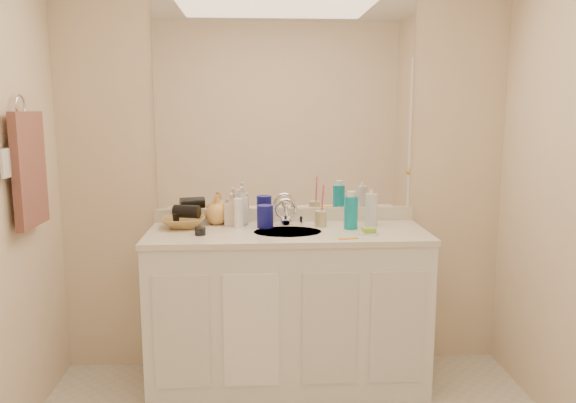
# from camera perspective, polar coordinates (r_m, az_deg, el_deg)

# --- Properties ---
(wall_back) EXTENTS (2.60, 0.02, 2.40)m
(wall_back) POSITION_cam_1_polar(r_m,az_deg,el_deg) (3.28, -0.33, 3.52)
(wall_back) COLOR beige
(wall_back) RESTS_ON floor
(wall_front) EXTENTS (2.60, 0.02, 2.40)m
(wall_front) POSITION_cam_1_polar(r_m,az_deg,el_deg) (0.76, 10.43, -17.27)
(wall_front) COLOR beige
(wall_front) RESTS_ON floor
(vanity_cabinet) EXTENTS (1.50, 0.55, 0.85)m
(vanity_cabinet) POSITION_cam_1_polar(r_m,az_deg,el_deg) (3.19, -0.05, -10.99)
(vanity_cabinet) COLOR white
(vanity_cabinet) RESTS_ON floor
(countertop) EXTENTS (1.52, 0.57, 0.03)m
(countertop) POSITION_cam_1_polar(r_m,az_deg,el_deg) (3.06, -0.05, -3.26)
(countertop) COLOR silver
(countertop) RESTS_ON vanity_cabinet
(backsplash) EXTENTS (1.52, 0.03, 0.08)m
(backsplash) POSITION_cam_1_polar(r_m,az_deg,el_deg) (3.31, -0.31, -1.34)
(backsplash) COLOR beige
(backsplash) RESTS_ON countertop
(sink_basin) EXTENTS (0.37, 0.37, 0.02)m
(sink_basin) POSITION_cam_1_polar(r_m,az_deg,el_deg) (3.04, -0.03, -3.29)
(sink_basin) COLOR beige
(sink_basin) RESTS_ON countertop
(faucet) EXTENTS (0.02, 0.02, 0.11)m
(faucet) POSITION_cam_1_polar(r_m,az_deg,el_deg) (3.21, -0.22, -1.41)
(faucet) COLOR silver
(faucet) RESTS_ON countertop
(mirror) EXTENTS (1.48, 0.01, 1.20)m
(mirror) POSITION_cam_1_polar(r_m,az_deg,el_deg) (3.26, -0.33, 9.82)
(mirror) COLOR white
(mirror) RESTS_ON wall_back
(blue_mug) EXTENTS (0.10, 0.10, 0.13)m
(blue_mug) POSITION_cam_1_polar(r_m,az_deg,el_deg) (3.13, -2.34, -1.52)
(blue_mug) COLOR navy
(blue_mug) RESTS_ON countertop
(tan_cup) EXTENTS (0.09, 0.09, 0.09)m
(tan_cup) POSITION_cam_1_polar(r_m,az_deg,el_deg) (3.16, 3.33, -1.76)
(tan_cup) COLOR tan
(tan_cup) RESTS_ON countertop
(toothbrush) EXTENTS (0.02, 0.04, 0.19)m
(toothbrush) POSITION_cam_1_polar(r_m,az_deg,el_deg) (3.15, 3.53, 0.12)
(toothbrush) COLOR #E03B6B
(toothbrush) RESTS_ON tan_cup
(mouthwash_bottle) EXTENTS (0.09, 0.09, 0.18)m
(mouthwash_bottle) POSITION_cam_1_polar(r_m,az_deg,el_deg) (3.12, 6.41, -1.14)
(mouthwash_bottle) COLOR #0D8C9F
(mouthwash_bottle) RESTS_ON countertop
(clear_pump_bottle) EXTENTS (0.08, 0.08, 0.18)m
(clear_pump_bottle) POSITION_cam_1_polar(r_m,az_deg,el_deg) (3.22, 8.45, -0.82)
(clear_pump_bottle) COLOR silver
(clear_pump_bottle) RESTS_ON countertop
(soap_dish) EXTENTS (0.12, 0.11, 0.01)m
(soap_dish) POSITION_cam_1_polar(r_m,az_deg,el_deg) (3.00, 8.21, -3.24)
(soap_dish) COLOR white
(soap_dish) RESTS_ON countertop
(green_soap) EXTENTS (0.07, 0.06, 0.02)m
(green_soap) POSITION_cam_1_polar(r_m,az_deg,el_deg) (2.99, 8.22, -2.89)
(green_soap) COLOR #81BC2E
(green_soap) RESTS_ON soap_dish
(orange_comb) EXTENTS (0.11, 0.04, 0.00)m
(orange_comb) POSITION_cam_1_polar(r_m,az_deg,el_deg) (2.88, 6.11, -3.77)
(orange_comb) COLOR orange
(orange_comb) RESTS_ON countertop
(dark_jar) EXTENTS (0.08, 0.08, 0.04)m
(dark_jar) POSITION_cam_1_polar(r_m,az_deg,el_deg) (2.99, -8.91, -3.00)
(dark_jar) COLOR black
(dark_jar) RESTS_ON countertop
(extra_white_bottle) EXTENTS (0.07, 0.07, 0.17)m
(extra_white_bottle) POSITION_cam_1_polar(r_m,az_deg,el_deg) (3.13, -5.07, -1.19)
(extra_white_bottle) COLOR white
(extra_white_bottle) RESTS_ON countertop
(soap_bottle_white) EXTENTS (0.09, 0.09, 0.22)m
(soap_bottle_white) POSITION_cam_1_polar(r_m,az_deg,el_deg) (3.21, -4.72, -0.43)
(soap_bottle_white) COLOR silver
(soap_bottle_white) RESTS_ON countertop
(soap_bottle_cream) EXTENTS (0.09, 0.09, 0.18)m
(soap_bottle_cream) POSITION_cam_1_polar(r_m,az_deg,el_deg) (3.21, -5.74, -0.78)
(soap_bottle_cream) COLOR beige
(soap_bottle_cream) RESTS_ON countertop
(soap_bottle_yellow) EXTENTS (0.15, 0.15, 0.17)m
(soap_bottle_yellow) POSITION_cam_1_polar(r_m,az_deg,el_deg) (3.25, -7.22, -0.82)
(soap_bottle_yellow) COLOR #E7AD59
(soap_bottle_yellow) RESTS_ON countertop
(wicker_basket) EXTENTS (0.27, 0.27, 0.06)m
(wicker_basket) POSITION_cam_1_polar(r_m,az_deg,el_deg) (3.19, -10.58, -2.08)
(wicker_basket) COLOR olive
(wicker_basket) RESTS_ON countertop
(hair_dryer) EXTENTS (0.16, 0.11, 0.07)m
(hair_dryer) POSITION_cam_1_polar(r_m,az_deg,el_deg) (3.18, -10.25, -1.01)
(hair_dryer) COLOR black
(hair_dryer) RESTS_ON wicker_basket
(towel_ring) EXTENTS (0.01, 0.11, 0.11)m
(towel_ring) POSITION_cam_1_polar(r_m,az_deg,el_deg) (2.95, -25.56, 8.75)
(towel_ring) COLOR silver
(towel_ring) RESTS_ON wall_left
(hand_towel) EXTENTS (0.04, 0.32, 0.55)m
(hand_towel) POSITION_cam_1_polar(r_m,az_deg,el_deg) (2.95, -24.78, 2.96)
(hand_towel) COLOR brown
(hand_towel) RESTS_ON towel_ring
(switch_plate) EXTENTS (0.01, 0.08, 0.13)m
(switch_plate) POSITION_cam_1_polar(r_m,az_deg,el_deg) (2.77, -26.77, 3.49)
(switch_plate) COLOR white
(switch_plate) RESTS_ON wall_left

